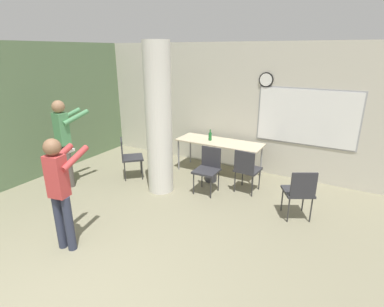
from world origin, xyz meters
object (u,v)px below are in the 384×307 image
at_px(chair_table_right, 247,168).
at_px(person_playing_front, 60,186).
at_px(chair_table_front, 208,167).
at_px(chair_near_pillar, 129,155).
at_px(folding_table, 219,144).
at_px(person_watching_back, 64,137).
at_px(bottle_on_table, 210,136).
at_px(chair_mid_room, 300,190).

xyz_separation_m(chair_table_right, person_playing_front, (-1.59, -2.86, 0.43)).
bearing_deg(chair_table_front, chair_near_pillar, -172.70).
distance_m(folding_table, chair_table_right, 1.09).
xyz_separation_m(chair_table_right, person_watching_back, (-3.26, -1.44, 0.51)).
bearing_deg(bottle_on_table, chair_mid_room, -27.94).
height_order(folding_table, chair_near_pillar, chair_near_pillar).
distance_m(chair_near_pillar, chair_mid_room, 3.50).
height_order(chair_table_front, person_watching_back, person_watching_back).
bearing_deg(folding_table, bottle_on_table, -175.88).
distance_m(bottle_on_table, chair_table_front, 1.08).
bearing_deg(folding_table, person_watching_back, -138.98).
height_order(chair_table_right, chair_mid_room, same).
relative_size(bottle_on_table, person_playing_front, 0.15).
bearing_deg(chair_table_front, bottle_on_table, 114.11).
bearing_deg(chair_table_front, person_watching_back, -156.69).
bearing_deg(person_watching_back, chair_mid_room, 12.05).
relative_size(chair_mid_room, person_watching_back, 0.50).
distance_m(chair_near_pillar, person_playing_front, 2.50).
relative_size(chair_mid_room, person_playing_front, 0.54).
relative_size(folding_table, chair_near_pillar, 2.17).
xyz_separation_m(bottle_on_table, chair_mid_room, (2.15, -1.14, -0.32)).
bearing_deg(bottle_on_table, chair_table_right, -29.97).
height_order(chair_mid_room, person_watching_back, person_watching_back).
relative_size(chair_table_right, person_watching_back, 0.50).
relative_size(chair_near_pillar, person_playing_front, 0.54).
xyz_separation_m(bottle_on_table, person_watching_back, (-2.17, -2.06, 0.20)).
xyz_separation_m(chair_table_front, person_playing_front, (-0.92, -2.54, 0.43)).
xyz_separation_m(folding_table, chair_near_pillar, (-1.56, -1.19, -0.18)).
bearing_deg(person_watching_back, person_playing_front, -40.36).
xyz_separation_m(chair_near_pillar, person_watching_back, (-0.83, -0.89, 0.51)).
bearing_deg(chair_table_front, chair_mid_room, -6.46).
xyz_separation_m(chair_table_right, chair_mid_room, (1.07, -0.52, 0.00)).
bearing_deg(chair_near_pillar, person_watching_back, -132.79).
bearing_deg(bottle_on_table, chair_near_pillar, -138.98).
bearing_deg(chair_table_front, person_playing_front, -110.00).
distance_m(bottle_on_table, chair_near_pillar, 1.81).
height_order(bottle_on_table, chair_table_right, bottle_on_table).
distance_m(chair_table_front, person_watching_back, 2.87).
xyz_separation_m(chair_mid_room, person_playing_front, (-2.65, -2.34, 0.43)).
xyz_separation_m(folding_table, chair_table_front, (0.21, -0.96, -0.18)).
xyz_separation_m(chair_table_right, chair_near_pillar, (-2.43, -0.55, 0.00)).
bearing_deg(chair_near_pillar, bottle_on_table, 41.02).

